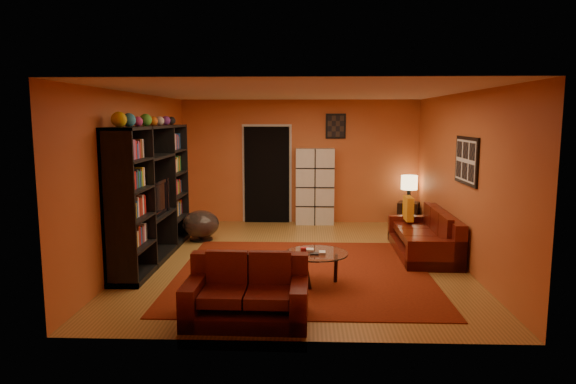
{
  "coord_description": "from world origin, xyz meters",
  "views": [
    {
      "loc": [
        0.13,
        -7.87,
        2.22
      ],
      "look_at": [
        -0.15,
        0.1,
        1.07
      ],
      "focal_mm": 32.0,
      "sensor_mm": 36.0,
      "label": 1
    }
  ],
  "objects_px": {
    "coffee_table": "(316,256)",
    "storage_cabinet": "(315,186)",
    "side_table": "(408,214)",
    "bowl_chair": "(201,224)",
    "sofa": "(428,237)",
    "table_lamp": "(409,183)",
    "loveseat": "(247,294)",
    "tv": "(154,198)",
    "entertainment_unit": "(152,193)"
  },
  "relations": [
    {
      "from": "coffee_table",
      "to": "storage_cabinet",
      "type": "relative_size",
      "value": 0.53
    },
    {
      "from": "coffee_table",
      "to": "storage_cabinet",
      "type": "distance_m",
      "value": 4.01
    },
    {
      "from": "bowl_chair",
      "to": "side_table",
      "type": "height_order",
      "value": "bowl_chair"
    },
    {
      "from": "entertainment_unit",
      "to": "side_table",
      "type": "distance_m",
      "value": 5.3
    },
    {
      "from": "bowl_chair",
      "to": "table_lamp",
      "type": "height_order",
      "value": "table_lamp"
    },
    {
      "from": "entertainment_unit",
      "to": "tv",
      "type": "distance_m",
      "value": 0.12
    },
    {
      "from": "sofa",
      "to": "coffee_table",
      "type": "relative_size",
      "value": 2.46
    },
    {
      "from": "tv",
      "to": "storage_cabinet",
      "type": "height_order",
      "value": "storage_cabinet"
    },
    {
      "from": "entertainment_unit",
      "to": "sofa",
      "type": "bearing_deg",
      "value": 5.3
    },
    {
      "from": "loveseat",
      "to": "table_lamp",
      "type": "bearing_deg",
      "value": -27.54
    },
    {
      "from": "entertainment_unit",
      "to": "coffee_table",
      "type": "bearing_deg",
      "value": -24.98
    },
    {
      "from": "storage_cabinet",
      "to": "table_lamp",
      "type": "height_order",
      "value": "storage_cabinet"
    },
    {
      "from": "storage_cabinet",
      "to": "bowl_chair",
      "type": "distance_m",
      "value": 2.66
    },
    {
      "from": "table_lamp",
      "to": "tv",
      "type": "bearing_deg",
      "value": -148.7
    },
    {
      "from": "tv",
      "to": "loveseat",
      "type": "xyz_separation_m",
      "value": [
        1.71,
        -2.34,
        -0.7
      ]
    },
    {
      "from": "tv",
      "to": "storage_cabinet",
      "type": "relative_size",
      "value": 0.58
    },
    {
      "from": "entertainment_unit",
      "to": "sofa",
      "type": "xyz_separation_m",
      "value": [
        4.41,
        0.41,
        -0.76
      ]
    },
    {
      "from": "storage_cabinet",
      "to": "side_table",
      "type": "height_order",
      "value": "storage_cabinet"
    },
    {
      "from": "coffee_table",
      "to": "sofa",
      "type": "bearing_deg",
      "value": 40.69
    },
    {
      "from": "bowl_chair",
      "to": "side_table",
      "type": "bearing_deg",
      "value": 19.0
    },
    {
      "from": "table_lamp",
      "to": "sofa",
      "type": "bearing_deg",
      "value": -92.97
    },
    {
      "from": "storage_cabinet",
      "to": "table_lamp",
      "type": "bearing_deg",
      "value": -5.58
    },
    {
      "from": "bowl_chair",
      "to": "tv",
      "type": "bearing_deg",
      "value": -108.29
    },
    {
      "from": "entertainment_unit",
      "to": "loveseat",
      "type": "xyz_separation_m",
      "value": [
        1.76,
        -2.42,
        -0.76
      ]
    },
    {
      "from": "coffee_table",
      "to": "side_table",
      "type": "xyz_separation_m",
      "value": [
        1.97,
        3.82,
        -0.13
      ]
    },
    {
      "from": "entertainment_unit",
      "to": "side_table",
      "type": "bearing_deg",
      "value": 30.2
    },
    {
      "from": "table_lamp",
      "to": "coffee_table",
      "type": "bearing_deg",
      "value": -117.31
    },
    {
      "from": "loveseat",
      "to": "coffee_table",
      "type": "bearing_deg",
      "value": -31.43
    },
    {
      "from": "side_table",
      "to": "entertainment_unit",
      "type": "bearing_deg",
      "value": -149.8
    },
    {
      "from": "entertainment_unit",
      "to": "coffee_table",
      "type": "distance_m",
      "value": 2.89
    },
    {
      "from": "sofa",
      "to": "side_table",
      "type": "bearing_deg",
      "value": 88.22
    },
    {
      "from": "coffee_table",
      "to": "bowl_chair",
      "type": "distance_m",
      "value": 3.19
    },
    {
      "from": "bowl_chair",
      "to": "table_lamp",
      "type": "distance_m",
      "value": 4.31
    },
    {
      "from": "entertainment_unit",
      "to": "storage_cabinet",
      "type": "height_order",
      "value": "entertainment_unit"
    },
    {
      "from": "bowl_chair",
      "to": "side_table",
      "type": "xyz_separation_m",
      "value": [
        4.03,
        1.39,
        -0.04
      ]
    },
    {
      "from": "entertainment_unit",
      "to": "side_table",
      "type": "relative_size",
      "value": 6.0
    },
    {
      "from": "bowl_chair",
      "to": "table_lamp",
      "type": "bearing_deg",
      "value": 19.0
    },
    {
      "from": "entertainment_unit",
      "to": "table_lamp",
      "type": "height_order",
      "value": "entertainment_unit"
    },
    {
      "from": "sofa",
      "to": "bowl_chair",
      "type": "distance_m",
      "value": 4.01
    },
    {
      "from": "sofa",
      "to": "table_lamp",
      "type": "relative_size",
      "value": 3.77
    },
    {
      "from": "tv",
      "to": "table_lamp",
      "type": "relative_size",
      "value": 1.67
    },
    {
      "from": "loveseat",
      "to": "bowl_chair",
      "type": "bearing_deg",
      "value": 20.25
    },
    {
      "from": "sofa",
      "to": "storage_cabinet",
      "type": "relative_size",
      "value": 1.31
    },
    {
      "from": "entertainment_unit",
      "to": "bowl_chair",
      "type": "height_order",
      "value": "entertainment_unit"
    },
    {
      "from": "tv",
      "to": "table_lamp",
      "type": "distance_m",
      "value": 5.24
    },
    {
      "from": "sofa",
      "to": "bowl_chair",
      "type": "relative_size",
      "value": 3.13
    },
    {
      "from": "side_table",
      "to": "table_lamp",
      "type": "distance_m",
      "value": 0.65
    },
    {
      "from": "sofa",
      "to": "entertainment_unit",
      "type": "bearing_deg",
      "value": -173.51
    },
    {
      "from": "entertainment_unit",
      "to": "coffee_table",
      "type": "height_order",
      "value": "entertainment_unit"
    },
    {
      "from": "entertainment_unit",
      "to": "coffee_table",
      "type": "xyz_separation_m",
      "value": [
        2.55,
        -1.19,
        -0.67
      ]
    }
  ]
}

